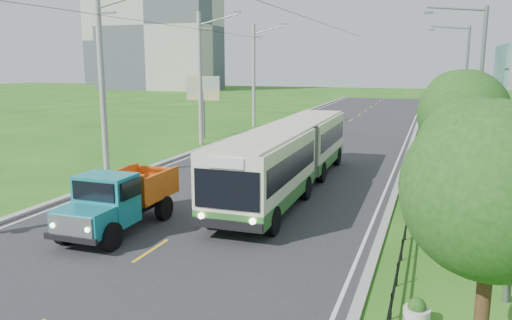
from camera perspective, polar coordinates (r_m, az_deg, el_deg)
The scene contains 29 objects.
ground at distance 17.43m, azimuth -11.91°, elevation -10.14°, with size 240.00×240.00×0.00m, color #1F5815.
road at distance 35.42m, azimuth 5.20°, elevation 0.84°, with size 14.00×120.00×0.02m, color #28282B.
curb_left at distance 37.82m, azimuth -5.42°, elevation 1.58°, with size 0.40×120.00×0.15m, color #9E9E99.
curb_right at distance 34.36m, azimuth 16.81°, elevation 0.17°, with size 0.30×120.00×0.10m, color #9E9E99.
edge_line_left at distance 37.61m, azimuth -4.66°, elevation 1.46°, with size 0.12×120.00×0.00m, color silver.
edge_line_right at distance 34.39m, azimuth 15.98°, elevation 0.18°, with size 0.12×120.00×0.00m, color silver.
centre_dash at distance 17.42m, azimuth -11.91°, elevation -10.07°, with size 0.12×2.20×0.00m, color yellow.
railing_right at distance 28.40m, azimuth 17.88°, elevation -1.58°, with size 0.04×40.00×0.60m, color black.
pole_near at distance 28.41m, azimuth -17.13°, elevation 8.24°, with size 3.51×0.32×10.00m.
pole_mid at distance 38.70m, azimuth -6.36°, elevation 9.25°, with size 3.51×0.32×10.00m.
pole_far at distance 49.76m, azimuth -0.22°, elevation 9.68°, with size 3.51×0.32×10.00m.
tree_front at distance 10.28m, azimuth 25.63°, elevation -4.11°, with size 3.36×3.41×5.60m.
tree_second at distance 16.18m, azimuth 23.54°, elevation 0.50°, with size 3.18×3.26×5.30m.
tree_third at distance 22.05m, azimuth 22.70°, elevation 4.35°, with size 3.60×3.62×6.00m.
tree_fourth at distance 28.06m, azimuth 22.08°, elevation 4.81°, with size 3.24×3.31×5.40m.
tree_fifth at distance 34.01m, azimuth 21.76°, elevation 6.22°, with size 3.48×3.52×5.80m.
tree_back at distance 40.01m, azimuth 21.48°, elevation 6.55°, with size 3.30×3.36×5.50m.
streetlight_mid at distance 27.87m, azimuth 23.91°, elevation 7.36°, with size 3.02×0.20×9.07m.
streetlight_far at distance 41.84m, azimuth 22.62°, elevation 8.35°, with size 3.02×0.20×9.07m.
planter_front at distance 13.17m, azimuth 17.88°, elevation -16.29°, with size 0.64×0.64×0.67m.
planter_near at distance 20.64m, azimuth 18.71°, elevation -6.30°, with size 0.64×0.64×0.67m.
planter_mid at distance 28.39m, azimuth 19.08°, elevation -1.68°, with size 0.64×0.64×0.67m.
planter_far at distance 36.26m, azimuth 19.29°, elevation 0.94°, with size 0.64×0.64×0.67m.
billboard_left at distance 41.99m, azimuth -6.05°, elevation 7.71°, with size 3.00×0.20×5.20m.
billboard_right at distance 33.97m, azimuth 26.10°, elevation 8.41°, with size 0.24×6.00×7.30m.
apartment_near at distance 126.36m, azimuth -10.98°, elevation 14.75°, with size 28.00×14.00×30.00m, color #B7B2A3.
apartment_far at distance 160.65m, azimuth -14.19°, elevation 13.05°, with size 24.00×14.00×26.00m, color #B7B2A3.
bus at distance 24.64m, azimuth 3.85°, elevation 0.90°, with size 2.94×16.49×3.18m.
dump_truck at distance 19.39m, azimuth -15.39°, elevation -4.06°, with size 2.22×5.54×2.31m.
Camera 1 is at (8.70, -13.77, 6.20)m, focal length 35.00 mm.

